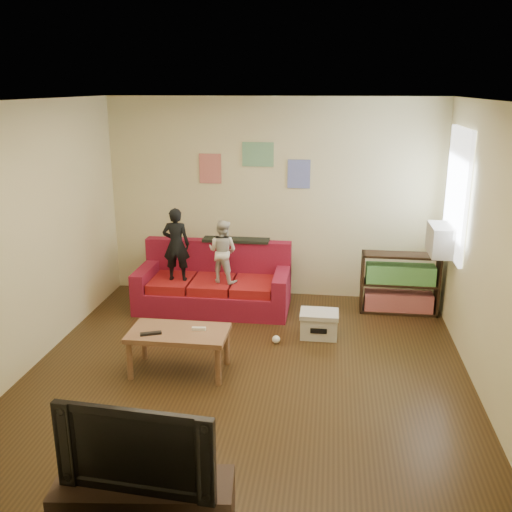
# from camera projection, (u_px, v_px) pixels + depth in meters

# --- Properties ---
(room_shell) EXTENTS (4.52, 5.02, 2.72)m
(room_shell) POSITION_uv_depth(u_px,v_px,m) (245.00, 250.00, 5.35)
(room_shell) COLOR #3B2812
(room_shell) RESTS_ON ground
(sofa) EXTENTS (1.97, 0.91, 0.87)m
(sofa) POSITION_uv_depth(u_px,v_px,m) (215.00, 286.00, 7.53)
(sofa) COLOR maroon
(sofa) RESTS_ON ground
(child_a) EXTENTS (0.36, 0.24, 0.95)m
(child_a) POSITION_uv_depth(u_px,v_px,m) (176.00, 244.00, 7.25)
(child_a) COLOR black
(child_a) RESTS_ON sofa
(child_b) EXTENTS (0.47, 0.41, 0.81)m
(child_b) POSITION_uv_depth(u_px,v_px,m) (223.00, 251.00, 7.20)
(child_b) COLOR silver
(child_b) RESTS_ON sofa
(coffee_table) EXTENTS (1.00, 0.55, 0.45)m
(coffee_table) POSITION_uv_depth(u_px,v_px,m) (179.00, 337.00, 5.78)
(coffee_table) COLOR #8D6143
(coffee_table) RESTS_ON ground
(remote) EXTENTS (0.22, 0.13, 0.02)m
(remote) POSITION_uv_depth(u_px,v_px,m) (151.00, 333.00, 5.67)
(remote) COLOR black
(remote) RESTS_ON coffee_table
(game_controller) EXTENTS (0.14, 0.05, 0.03)m
(game_controller) POSITION_uv_depth(u_px,v_px,m) (199.00, 329.00, 5.78)
(game_controller) COLOR white
(game_controller) RESTS_ON coffee_table
(bookshelf) EXTENTS (0.98, 0.29, 0.78)m
(bookshelf) POSITION_uv_depth(u_px,v_px,m) (399.00, 286.00, 7.33)
(bookshelf) COLOR black
(bookshelf) RESTS_ON ground
(window) EXTENTS (0.04, 1.08, 1.48)m
(window) POSITION_uv_depth(u_px,v_px,m) (457.00, 193.00, 6.55)
(window) COLOR white
(window) RESTS_ON room_shell
(ac_unit) EXTENTS (0.28, 0.55, 0.35)m
(ac_unit) POSITION_uv_depth(u_px,v_px,m) (442.00, 240.00, 6.73)
(ac_unit) COLOR #B7B2A3
(ac_unit) RESTS_ON window
(artwork_left) EXTENTS (0.30, 0.01, 0.40)m
(artwork_left) POSITION_uv_depth(u_px,v_px,m) (210.00, 169.00, 7.70)
(artwork_left) COLOR #D87266
(artwork_left) RESTS_ON room_shell
(artwork_center) EXTENTS (0.42, 0.01, 0.32)m
(artwork_center) POSITION_uv_depth(u_px,v_px,m) (258.00, 154.00, 7.56)
(artwork_center) COLOR #72B27F
(artwork_center) RESTS_ON room_shell
(artwork_right) EXTENTS (0.30, 0.01, 0.38)m
(artwork_right) POSITION_uv_depth(u_px,v_px,m) (299.00, 174.00, 7.56)
(artwork_right) COLOR #727FCC
(artwork_right) RESTS_ON room_shell
(file_box) EXTENTS (0.44, 0.34, 0.31)m
(file_box) POSITION_uv_depth(u_px,v_px,m) (319.00, 324.00, 6.66)
(file_box) COLOR silver
(file_box) RESTS_ON ground
(tv_stand) EXTENTS (1.17, 0.51, 0.43)m
(tv_stand) POSITION_uv_depth(u_px,v_px,m) (145.00, 510.00, 3.66)
(tv_stand) COLOR #37251D
(tv_stand) RESTS_ON ground
(television) EXTENTS (1.02, 0.21, 0.58)m
(television) POSITION_uv_depth(u_px,v_px,m) (141.00, 443.00, 3.51)
(television) COLOR black
(television) RESTS_ON tv_stand
(tissue) EXTENTS (0.10, 0.10, 0.09)m
(tissue) POSITION_uv_depth(u_px,v_px,m) (276.00, 339.00, 6.51)
(tissue) COLOR white
(tissue) RESTS_ON ground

